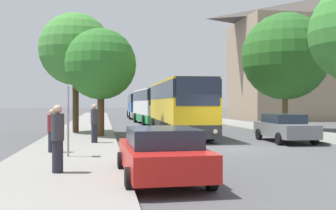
% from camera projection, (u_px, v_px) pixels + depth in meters
% --- Properties ---
extents(ground_plane, '(300.00, 300.00, 0.00)m').
position_uv_depth(ground_plane, '(230.00, 148.00, 17.87)').
color(ground_plane, '#4C4C4F').
rests_on(ground_plane, ground).
extents(sidewalk_left, '(4.00, 120.00, 0.15)m').
position_uv_depth(sidewalk_left, '(72.00, 150.00, 16.73)').
color(sidewalk_left, gray).
rests_on(sidewalk_left, ground_plane).
extents(building_right_background, '(21.02, 10.75, 15.34)m').
position_uv_depth(building_right_background, '(320.00, 58.00, 49.27)').
color(building_right_background, gray).
rests_on(building_right_background, ground_plane).
extents(bus_front, '(2.89, 11.23, 3.40)m').
position_uv_depth(bus_front, '(179.00, 107.00, 24.73)').
color(bus_front, '#2D2D2D').
rests_on(bus_front, ground_plane).
extents(bus_middle, '(2.99, 10.97, 3.36)m').
position_uv_depth(bus_middle, '(152.00, 106.00, 38.40)').
color(bus_middle, '#238942').
rests_on(bus_middle, ground_plane).
extents(bus_rear, '(2.99, 10.95, 3.19)m').
position_uv_depth(bus_rear, '(139.00, 106.00, 52.23)').
color(bus_rear, silver).
rests_on(bus_rear, ground_plane).
extents(parked_car_left_curb, '(2.22, 4.52, 1.42)m').
position_uv_depth(parked_car_left_curb, '(161.00, 153.00, 10.45)').
color(parked_car_left_curb, red).
rests_on(parked_car_left_curb, ground_plane).
extents(parked_car_right_near, '(2.17, 4.64, 1.48)m').
position_uv_depth(parked_car_right_near, '(284.00, 127.00, 20.84)').
color(parked_car_right_near, slate).
rests_on(parked_car_right_near, ground_plane).
extents(parked_car_right_far, '(2.00, 4.45, 1.46)m').
position_uv_depth(parked_car_right_far, '(187.00, 114.00, 44.25)').
color(parked_car_right_far, '#233D9E').
rests_on(parked_car_right_far, ground_plane).
extents(bus_stop_sign, '(0.08, 0.45, 2.52)m').
position_uv_depth(bus_stop_sign, '(68.00, 113.00, 14.10)').
color(bus_stop_sign, gray).
rests_on(bus_stop_sign, sidewalk_left).
extents(pedestrian_waiting_near, '(0.36, 0.36, 1.86)m').
position_uv_depth(pedestrian_waiting_near, '(94.00, 123.00, 19.01)').
color(pedestrian_waiting_near, '#23232D').
rests_on(pedestrian_waiting_near, sidewalk_left).
extents(pedestrian_waiting_far, '(0.36, 0.36, 1.88)m').
position_uv_depth(pedestrian_waiting_far, '(58.00, 138.00, 10.86)').
color(pedestrian_waiting_far, '#23232D').
rests_on(pedestrian_waiting_far, sidewalk_left).
extents(pedestrian_walking_back, '(0.36, 0.36, 1.68)m').
position_uv_depth(pedestrian_walking_back, '(52.00, 131.00, 15.34)').
color(pedestrian_walking_back, '#23232D').
rests_on(pedestrian_walking_back, sidewalk_left).
extents(tree_left_near, '(4.15, 4.15, 6.28)m').
position_uv_depth(tree_left_near, '(101.00, 64.00, 22.91)').
color(tree_left_near, '#47331E').
rests_on(tree_left_near, sidewalk_left).
extents(tree_left_far, '(4.74, 4.74, 7.82)m').
position_uv_depth(tree_left_far, '(76.00, 50.00, 25.74)').
color(tree_left_far, '#47331E').
rests_on(tree_left_far, sidewalk_left).
extents(tree_right_mid, '(6.42, 6.42, 8.57)m').
position_uv_depth(tree_right_mid, '(285.00, 57.00, 29.02)').
color(tree_right_mid, brown).
rests_on(tree_right_mid, sidewalk_right).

